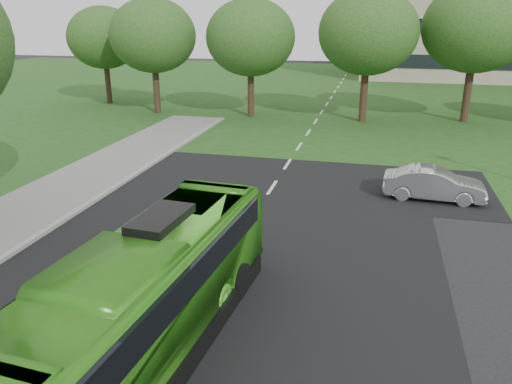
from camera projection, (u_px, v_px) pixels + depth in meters
ground at (200, 299)px, 14.22m from camera, size 160.00×160.00×0.00m
street_surfaces at (304, 130)px, 35.13m from camera, size 120.00×120.00×0.15m
tree_park_a at (153, 36)px, 39.32m from camera, size 6.79×6.79×9.02m
tree_park_b at (251, 38)px, 37.93m from camera, size 6.83×6.83×8.96m
tree_park_c at (368, 32)px, 35.86m from camera, size 7.19×7.19×9.55m
tree_park_d at (477, 27)px, 35.67m from camera, size 7.64×7.64×10.11m
tree_park_f at (104, 38)px, 44.17m from camera, size 6.35×6.35×8.47m
bus at (143, 299)px, 11.45m from camera, size 3.28×10.74×2.95m
sedan at (434, 184)px, 21.71m from camera, size 4.34×1.71×1.41m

